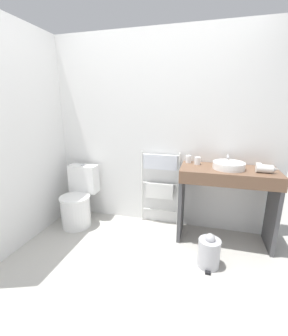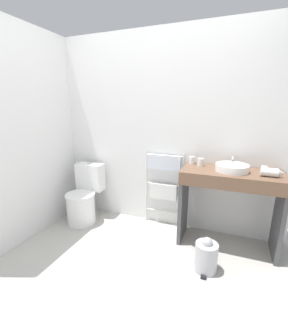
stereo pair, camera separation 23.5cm
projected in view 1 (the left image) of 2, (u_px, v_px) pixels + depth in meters
ground_plane at (124, 296)px, 1.86m from camera, size 12.00×12.00×0.00m
wall_back at (160, 133)px, 2.82m from camera, size 2.93×0.12×2.37m
wall_side at (24, 137)px, 2.51m from camera, size 0.12×1.95×2.37m
toilet at (78, 201)px, 2.93m from camera, size 0.38×0.53×0.77m
towel_radiator at (160, 179)px, 2.85m from camera, size 0.50×0.06×0.97m
vanity_counter at (226, 193)px, 2.47m from camera, size 1.01×0.48×0.87m
sink_basin at (229, 165)px, 2.39m from camera, size 0.33×0.33×0.07m
faucet at (228, 158)px, 2.55m from camera, size 0.02×0.10×0.11m
cup_near_wall at (188, 159)px, 2.65m from camera, size 0.07×0.07×0.09m
cup_near_edge at (197, 161)px, 2.57m from camera, size 0.07×0.07×0.09m
hair_dryer at (265, 168)px, 2.26m from camera, size 0.20×0.17×0.08m
trash_bin at (209, 252)px, 2.17m from camera, size 0.21×0.25×0.35m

